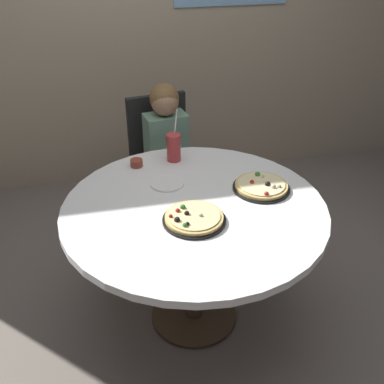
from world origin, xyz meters
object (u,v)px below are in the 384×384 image
(dining_table, at_px, (194,221))
(sauce_bowl, at_px, (136,163))
(soda_cup, at_px, (174,147))
(pizza_veggie, at_px, (194,218))
(diner_child, at_px, (171,177))
(chair_wooden, at_px, (162,158))
(plate_small, at_px, (167,183))
(pizza_cheese, at_px, (261,186))

(dining_table, bearing_deg, sauce_bowl, 116.10)
(soda_cup, height_order, sauce_bowl, soda_cup)
(dining_table, xyz_separation_m, pizza_veggie, (-0.03, -0.12, 0.11))
(diner_child, xyz_separation_m, sauce_bowl, (-0.24, -0.30, 0.29))
(chair_wooden, distance_m, sauce_bowl, 0.58)
(diner_child, xyz_separation_m, pizza_veggie, (-0.04, -0.89, 0.28))
(plate_small, bearing_deg, pizza_cheese, -18.25)
(pizza_veggie, bearing_deg, chair_wooden, 89.19)
(pizza_cheese, bearing_deg, plate_small, 161.75)
(chair_wooden, relative_size, plate_small, 5.28)
(diner_child, relative_size, plate_small, 6.01)
(diner_child, height_order, sauce_bowl, diner_child)
(dining_table, distance_m, sauce_bowl, 0.53)
(pizza_cheese, bearing_deg, pizza_veggie, -152.71)
(dining_table, xyz_separation_m, diner_child, (0.01, 0.76, -0.18))
(pizza_veggie, height_order, plate_small, pizza_veggie)
(pizza_veggie, height_order, sauce_bowl, pizza_veggie)
(soda_cup, bearing_deg, dining_table, -88.81)
(chair_wooden, height_order, plate_small, chair_wooden)
(chair_wooden, bearing_deg, sauce_bowl, -114.04)
(sauce_bowl, bearing_deg, pizza_cheese, -32.46)
(pizza_veggie, relative_size, soda_cup, 0.96)
(dining_table, distance_m, plate_small, 0.27)
(sauce_bowl, height_order, plate_small, sauce_bowl)
(diner_child, bearing_deg, soda_cup, -94.68)
(plate_small, bearing_deg, soda_cup, 71.98)
(chair_wooden, distance_m, pizza_cheese, 0.97)
(pizza_cheese, xyz_separation_m, plate_small, (-0.47, 0.15, -0.01))
(pizza_veggie, bearing_deg, sauce_bowl, 108.61)
(diner_child, height_order, pizza_veggie, diner_child)
(dining_table, bearing_deg, pizza_cheese, 12.59)
(dining_table, height_order, sauce_bowl, sauce_bowl)
(chair_wooden, bearing_deg, diner_child, -81.69)
(pizza_veggie, xyz_separation_m, soda_cup, (0.02, 0.62, 0.06))
(dining_table, height_order, pizza_veggie, pizza_veggie)
(chair_wooden, xyz_separation_m, diner_child, (0.03, -0.18, -0.05))
(soda_cup, distance_m, plate_small, 0.28)
(plate_small, bearing_deg, dining_table, -68.44)
(pizza_cheese, bearing_deg, diner_child, 117.92)
(chair_wooden, height_order, diner_child, diner_child)
(pizza_cheese, bearing_deg, soda_cup, 133.03)
(diner_child, relative_size, pizza_cheese, 3.67)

